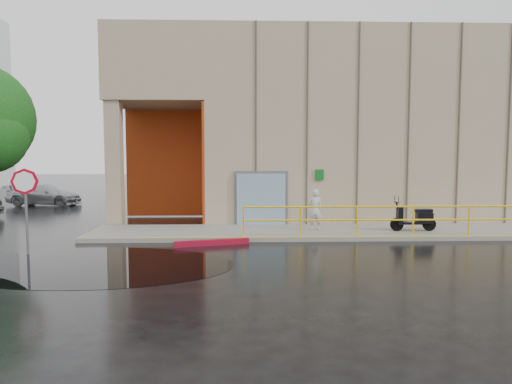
{
  "coord_description": "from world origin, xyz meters",
  "views": [
    {
      "loc": [
        -0.55,
        -11.85,
        2.84
      ],
      "look_at": [
        -0.09,
        3.0,
        1.66
      ],
      "focal_mm": 32.0,
      "sensor_mm": 36.0,
      "label": 1
    }
  ],
  "objects_px": {
    "person": "(315,210)",
    "car_c": "(44,195)",
    "scooter": "(414,211)",
    "red_curb": "(212,243)",
    "stop_sign": "(25,192)"
  },
  "relations": [
    {
      "from": "person",
      "to": "car_c",
      "type": "distance_m",
      "value": 17.43
    },
    {
      "from": "scooter",
      "to": "car_c",
      "type": "distance_m",
      "value": 20.55
    },
    {
      "from": "red_curb",
      "to": "car_c",
      "type": "bearing_deg",
      "value": 130.48
    },
    {
      "from": "red_curb",
      "to": "stop_sign",
      "type": "bearing_deg",
      "value": -167.14
    },
    {
      "from": "scooter",
      "to": "stop_sign",
      "type": "distance_m",
      "value": 12.73
    },
    {
      "from": "person",
      "to": "stop_sign",
      "type": "distance_m",
      "value": 9.43
    },
    {
      "from": "person",
      "to": "red_curb",
      "type": "height_order",
      "value": "person"
    },
    {
      "from": "car_c",
      "to": "stop_sign",
      "type": "bearing_deg",
      "value": -154.3
    },
    {
      "from": "scooter",
      "to": "stop_sign",
      "type": "relative_size",
      "value": 0.66
    },
    {
      "from": "red_curb",
      "to": "car_c",
      "type": "relative_size",
      "value": 0.58
    },
    {
      "from": "stop_sign",
      "to": "car_c",
      "type": "relative_size",
      "value": 0.6
    },
    {
      "from": "red_curb",
      "to": "scooter",
      "type": "bearing_deg",
      "value": 13.38
    },
    {
      "from": "person",
      "to": "car_c",
      "type": "xyz_separation_m",
      "value": [
        -14.08,
        10.28,
        -0.29
      ]
    },
    {
      "from": "red_curb",
      "to": "person",
      "type": "bearing_deg",
      "value": 29.14
    },
    {
      "from": "stop_sign",
      "to": "car_c",
      "type": "xyz_separation_m",
      "value": [
        -5.25,
        13.48,
        -1.22
      ]
    }
  ]
}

